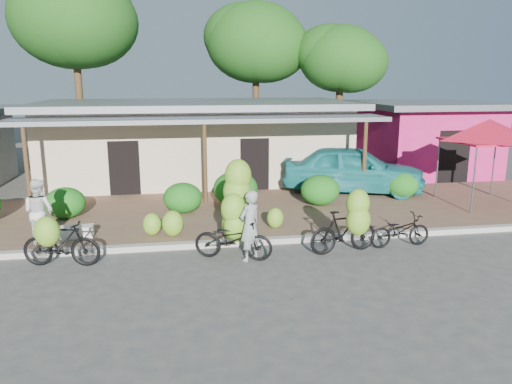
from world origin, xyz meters
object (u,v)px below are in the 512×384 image
Objects in this scene: bystander at (39,212)px; bike_left at (59,242)px; teal_van at (353,169)px; tree_near_right at (336,57)px; sack_far at (56,233)px; sack_near at (77,232)px; tree_center_right at (252,41)px; vendor at (250,226)px; bike_center at (236,219)px; bike_far_right at (400,231)px; tree_far_center at (70,17)px; bike_right at (348,226)px; red_canopy at (489,130)px.

bike_left is at bearing 145.36° from bystander.
tree_near_right is at bearing 6.41° from teal_van.
teal_van is (9.75, 3.95, 0.74)m from sack_far.
sack_far is (-0.53, -0.01, -0.01)m from sack_near.
tree_near_right is 8.95m from teal_van.
vendor is at bearing -99.49° from tree_center_right.
bike_center reaches higher than bystander.
bike_far_right is 0.98× the size of vendor.
sack_far is at bearing 89.66° from bike_center.
bike_left is at bearing -82.47° from tree_far_center.
tree_far_center is at bearing 96.50° from sack_far.
tree_near_right is at bearing -27.07° from bike_right.
bike_left is at bearing -91.15° from sack_near.
bike_right is at bearing -78.69° from bike_center.
tree_near_right is 4.07× the size of vendor.
bystander is (-7.58, 1.82, 0.24)m from bike_right.
vendor is (-2.63, -15.73, -5.37)m from tree_center_right.
tree_far_center reaches higher than vendor.
teal_van is at bearing 147.95° from red_canopy.
tree_center_right is at bearing -90.47° from bystander.
bike_center is (-6.92, -13.33, -4.43)m from tree_near_right.
tree_far_center reaches higher than bike_right.
red_canopy is at bearing -143.09° from bystander.
bike_right is 7.65m from sack_far.
bike_right is 6.64m from teal_van.
tree_center_right is 16.83m from bystander.
teal_van reaches higher than bike_far_right.
tree_far_center is 16.48m from bike_left.
bike_far_right is 0.99× the size of bystander.
bike_center is 1.25× the size of bike_right.
bike_center is at bearing -100.78° from tree_center_right.
tree_far_center is 18.78m from bike_right.
tree_far_center is 11.15× the size of sack_near.
teal_van is at bearing -127.88° from bystander.
tree_near_right reaches higher than bystander.
tree_near_right is at bearing 101.32° from red_canopy.
red_canopy is at bearing -68.51° from bike_right.
sack_far is (-8.87, 1.86, -0.17)m from bike_far_right.
bike_center is at bearing 157.40° from teal_van.
tree_far_center reaches higher than bystander.
bike_left is at bearing -114.39° from tree_center_right.
bystander reaches higher than vendor.
red_canopy reaches higher than bystander.
bystander is at bearing 94.94° from bike_center.
bystander is at bearing -84.84° from tree_far_center.
bike_right is (8.79, -15.28, -6.46)m from tree_far_center.
bike_left is 1.96m from sack_near.
tree_center_right is at bearing 3.18° from tree_far_center.
sack_near is at bearing 1.01° from sack_far.
tree_center_right is 4.56m from tree_near_right.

